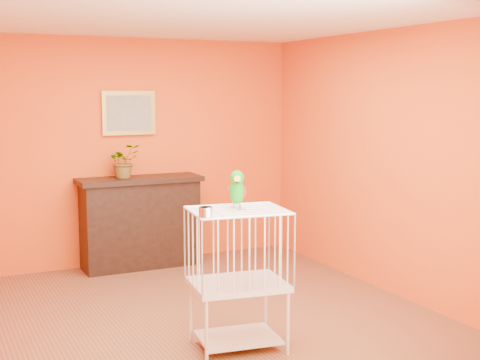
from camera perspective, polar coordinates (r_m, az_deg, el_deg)
ground at (r=5.99m, az=-3.03°, el=-11.90°), size 4.50×4.50×0.00m
room_shell at (r=5.66m, az=-3.14°, el=3.40°), size 4.50×4.50×4.50m
console_cabinet at (r=7.70m, az=-8.50°, el=-3.57°), size 1.39×0.50×1.03m
potted_plant at (r=7.55m, az=-9.89°, el=1.28°), size 0.43×0.45×0.30m
framed_picture at (r=7.74m, az=-9.46°, el=5.66°), size 0.62×0.04×0.50m
birdcage at (r=5.21m, az=-0.17°, el=-8.29°), size 0.78×0.64×1.10m
feed_cup at (r=4.79m, az=-2.94°, el=-2.72°), size 0.10×0.10×0.07m
parrot at (r=5.11m, az=-0.27°, el=-0.78°), size 0.18×0.27×0.30m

